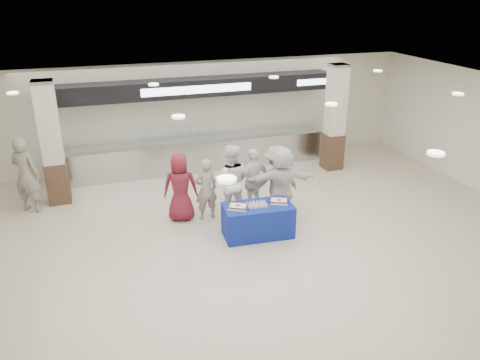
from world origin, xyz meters
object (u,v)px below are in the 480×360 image
object	(u,v)px
sheet_cake_right	(279,201)
chef_tall	(231,182)
soldier_b	(276,180)
civilian_maroon	(180,187)
sheet_cake_left	(238,206)
display_table	(258,220)
chef_short	(253,181)
civilian_white	(282,183)
cupcake_tray	(257,205)
soldier_bg	(26,174)
soldier_a	(206,189)

from	to	relation	value
sheet_cake_right	chef_tall	bearing A→B (deg)	126.51
soldier_b	civilian_maroon	bearing A→B (deg)	-10.73
civilian_maroon	sheet_cake_left	bearing A→B (deg)	140.60
display_table	chef_short	world-z (taller)	chef_short
chef_tall	civilian_white	world-z (taller)	chef_tall
cupcake_tray	civilian_maroon	bearing A→B (deg)	137.31
sheet_cake_right	chef_short	world-z (taller)	chef_short
civilian_maroon	display_table	bearing A→B (deg)	151.31
soldier_b	civilian_white	xyz separation A→B (m)	(0.04, -0.25, 0.03)
display_table	civilian_maroon	world-z (taller)	civilian_maroon
cupcake_tray	display_table	bearing A→B (deg)	26.44
chef_short	civilian_maroon	bearing A→B (deg)	-24.66
sheet_cake_left	soldier_bg	world-z (taller)	soldier_bg
chef_short	soldier_bg	size ratio (longest dim) A/B	0.86
display_table	soldier_a	size ratio (longest dim) A/B	1.00
sheet_cake_left	soldier_a	size ratio (longest dim) A/B	0.33
chef_tall	civilian_maroon	bearing A→B (deg)	7.50
sheet_cake_right	display_table	bearing A→B (deg)	179.90
soldier_b	sheet_cake_right	bearing A→B (deg)	71.08
soldier_bg	chef_tall	bearing A→B (deg)	-170.49
civilian_maroon	chef_tall	world-z (taller)	chef_tall
chef_tall	soldier_bg	xyz separation A→B (m)	(-4.72, 1.88, 0.05)
chef_tall	civilian_white	distance (m)	1.22
sheet_cake_left	civilian_white	size ratio (longest dim) A/B	0.28
sheet_cake_right	cupcake_tray	world-z (taller)	sheet_cake_right
sheet_cake_right	soldier_bg	bearing A→B (deg)	151.74
sheet_cake_right	soldier_a	world-z (taller)	soldier_a
soldier_b	soldier_bg	xyz separation A→B (m)	(-5.83, 2.04, 0.10)
sheet_cake_left	chef_short	bearing A→B (deg)	56.10
sheet_cake_left	soldier_a	bearing A→B (deg)	110.13
soldier_bg	soldier_b	bearing A→B (deg)	-168.10
soldier_bg	civilian_maroon	bearing A→B (deg)	-173.79
chef_tall	soldier_bg	bearing A→B (deg)	-3.23
display_table	chef_short	xyz separation A→B (m)	(0.29, 1.15, 0.47)
display_table	chef_tall	bearing A→B (deg)	109.58
cupcake_tray	civilian_white	bearing A→B (deg)	38.44
sheet_cake_right	chef_tall	world-z (taller)	chef_tall
chef_tall	chef_short	xyz separation A→B (m)	(0.60, 0.05, -0.09)
soldier_a	soldier_b	size ratio (longest dim) A/B	0.87
civilian_white	soldier_bg	bearing A→B (deg)	-13.12
sheet_cake_left	civilian_white	bearing A→B (deg)	27.00
civilian_white	chef_short	bearing A→B (deg)	-32.25
civilian_white	soldier_bg	distance (m)	6.30
cupcake_tray	soldier_b	world-z (taller)	soldier_b
soldier_a	chef_tall	xyz separation A→B (m)	(0.59, -0.08, 0.16)
chef_short	soldier_b	world-z (taller)	soldier_b
soldier_a	civilian_white	world-z (taller)	civilian_white
soldier_a	chef_short	size ratio (longest dim) A/B	0.92
chef_tall	sheet_cake_left	bearing A→B (deg)	99.86
display_table	soldier_bg	distance (m)	5.87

